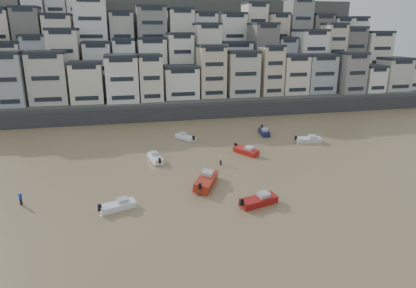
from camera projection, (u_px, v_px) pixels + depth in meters
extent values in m
cube|color=#38383A|center=(181.00, 112.00, 91.80)|extent=(140.00, 3.00, 3.50)
cube|color=#4C4C47|center=(195.00, 105.00, 99.33)|extent=(140.00, 14.00, 4.00)
cube|color=#4C4C47|center=(187.00, 88.00, 109.64)|extent=(140.00, 14.00, 10.00)
cube|color=#4C4C47|center=(180.00, 70.00, 119.65)|extent=(140.00, 14.00, 18.00)
cube|color=#4C4C47|center=(175.00, 55.00, 129.66)|extent=(140.00, 16.00, 26.00)
cube|color=#4C4C47|center=(169.00, 45.00, 141.82)|extent=(140.00, 18.00, 32.00)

